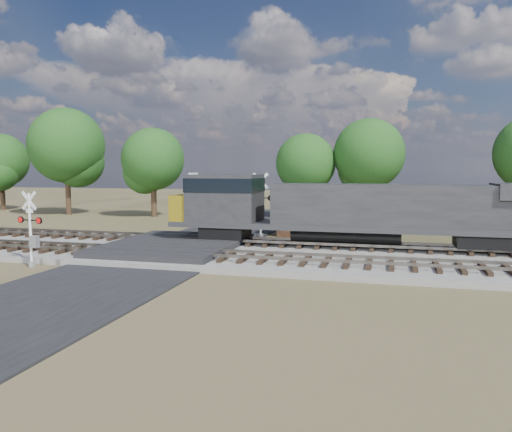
# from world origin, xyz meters

# --- Properties ---
(ground) EXTENTS (160.00, 160.00, 0.00)m
(ground) POSITION_xyz_m (0.00, 0.00, 0.00)
(ground) COLOR #444324
(ground) RESTS_ON ground
(ballast_bed) EXTENTS (140.00, 10.00, 0.30)m
(ballast_bed) POSITION_xyz_m (10.00, 0.50, 0.15)
(ballast_bed) COLOR gray
(ballast_bed) RESTS_ON ground
(road) EXTENTS (7.00, 60.00, 0.08)m
(road) POSITION_xyz_m (0.00, 0.00, 0.04)
(road) COLOR black
(road) RESTS_ON ground
(crossing_panel) EXTENTS (7.00, 9.00, 0.62)m
(crossing_panel) POSITION_xyz_m (0.00, 0.50, 0.32)
(crossing_panel) COLOR #262628
(crossing_panel) RESTS_ON ground
(track_near) EXTENTS (140.00, 2.60, 0.33)m
(track_near) POSITION_xyz_m (3.12, -2.00, 0.41)
(track_near) COLOR black
(track_near) RESTS_ON ballast_bed
(track_far) EXTENTS (140.00, 2.60, 0.33)m
(track_far) POSITION_xyz_m (3.12, 3.00, 0.41)
(track_far) COLOR black
(track_far) RESTS_ON ballast_bed
(crossing_signal_near) EXTENTS (1.50, 0.35, 3.72)m
(crossing_signal_near) POSITION_xyz_m (-4.96, -5.14, 1.55)
(crossing_signal_near) COLOR silver
(crossing_signal_near) RESTS_ON ground
(crossing_signal_far) EXTENTS (1.82, 0.39, 4.52)m
(crossing_signal_far) POSITION_xyz_m (3.26, 7.26, 1.88)
(crossing_signal_far) COLOR silver
(crossing_signal_far) RESTS_ON ground
(equipment_shed) EXTENTS (3.88, 3.88, 2.62)m
(equipment_shed) POSITION_xyz_m (6.04, 10.02, 1.33)
(equipment_shed) COLOR #3F221B
(equipment_shed) RESTS_ON ground
(treeline) EXTENTS (82.25, 10.38, 11.48)m
(treeline) POSITION_xyz_m (10.69, 20.88, 6.54)
(treeline) COLOR black
(treeline) RESTS_ON ground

